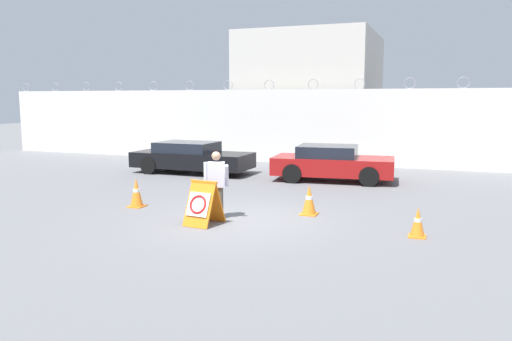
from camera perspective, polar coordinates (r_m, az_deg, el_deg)
ground_plane at (r=12.13m, az=-1.96°, el=-5.72°), size 90.00×90.00×0.00m
perimeter_wall at (r=22.51m, az=9.03°, el=4.92°), size 36.00×0.30×3.81m
building_block at (r=27.22m, az=6.39°, el=8.57°), size 6.57×7.03×6.27m
barricade_sign at (r=11.68m, az=-6.11°, el=-3.71°), size 0.77×0.92×1.04m
security_guard at (r=12.12m, az=-4.56°, el=-1.34°), size 0.66×0.36×1.66m
traffic_cone_near at (r=12.71m, az=6.09°, el=-3.37°), size 0.42×0.42×0.76m
traffic_cone_mid at (r=13.93m, az=-13.51°, el=-2.47°), size 0.41×0.41×0.80m
traffic_cone_far at (r=11.16m, az=18.00°, el=-5.67°), size 0.36×0.36×0.64m
parked_car_front_coupe at (r=19.93m, az=-7.41°, el=1.51°), size 4.73×1.99×1.23m
parked_car_rear_sedan at (r=18.09m, az=8.66°, el=0.86°), size 4.39×2.29×1.27m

